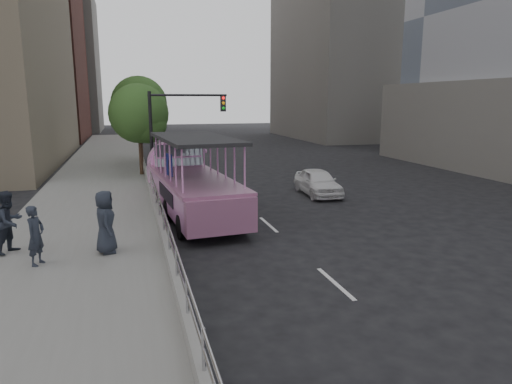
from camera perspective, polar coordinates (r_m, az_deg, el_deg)
The scene contains 15 objects.
ground at distance 13.82m, azimuth 2.50°, elevation -8.68°, with size 160.00×160.00×0.00m, color black.
sidewalk at distance 22.86m, azimuth -19.49°, elevation -0.83°, with size 5.50×80.00×0.30m, color gray.
kerb_wall at distance 14.98m, azimuth -11.39°, elevation -5.36°, with size 0.24×30.00×0.36m, color #979792.
guardrail at distance 14.81m, azimuth -11.50°, elevation -2.90°, with size 0.07×22.00×0.71m.
duck_boat at distance 19.74m, azimuth -8.42°, elevation 1.07°, with size 3.26×10.21×3.33m.
car at distance 23.33m, azimuth 7.74°, elevation 1.26°, with size 1.58×3.91×1.33m, color white.
pedestrian_near at distance 13.83m, azimuth -25.83°, elevation -4.91°, with size 0.61×0.40×1.66m, color #272D39.
pedestrian_mid at distance 15.27m, azimuth -28.44°, elevation -3.31°, with size 0.91×0.70×1.86m, color #272D39.
pedestrian_far at distance 14.11m, azimuth -18.31°, elevation -3.58°, with size 0.92×0.60×1.87m, color #272D39.
parking_sign at distance 18.29m, azimuth -10.71°, elevation 1.63°, with size 0.19×0.59×2.69m.
traffic_signal at distance 24.97m, azimuth -10.26°, elevation 8.39°, with size 4.20×0.32×5.20m.
street_tree_near at distance 28.28m, azimuth -14.23°, elevation 9.21°, with size 3.52×3.52×5.72m.
street_tree_far at distance 34.27m, azimuth -14.21°, elevation 10.36°, with size 3.97×3.97×6.45m.
midrise_stone_a at distance 63.10m, azimuth 14.16°, elevation 21.39°, with size 20.00×20.00×32.00m, color slate.
midrise_stone_b at distance 77.44m, azimuth -25.24°, elevation 14.28°, with size 16.00×14.00×20.00m, color slate.
Camera 1 is at (-4.05, -12.33, 4.75)m, focal length 32.00 mm.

